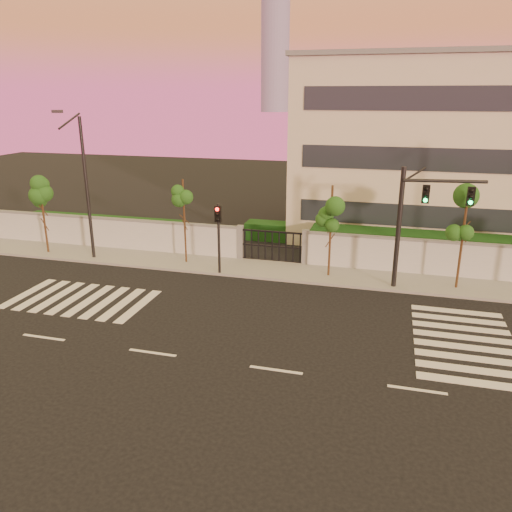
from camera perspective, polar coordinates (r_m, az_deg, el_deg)
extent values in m
plane|color=black|center=(18.93, 2.30, -12.91)|extent=(120.00, 120.00, 0.00)
cube|color=gray|center=(28.29, 7.06, -2.08)|extent=(60.00, 3.00, 0.15)
cube|color=#B7B9BE|center=(35.97, -21.27, 2.72)|extent=(25.00, 0.30, 2.00)
cube|color=slate|center=(35.73, -21.46, 4.36)|extent=(25.00, 0.36, 0.12)
cube|color=slate|center=(30.38, -1.82, 1.50)|extent=(0.35, 0.35, 2.20)
cube|color=slate|center=(29.51, 5.63, 0.92)|extent=(0.35, 0.35, 2.20)
cube|color=#103712|center=(32.09, 24.29, 0.40)|extent=(20.00, 2.00, 1.80)
cube|color=#103712|center=(37.20, -17.12, 3.15)|extent=(12.00, 1.80, 1.40)
cube|color=#103712|center=(34.72, 3.75, 2.72)|extent=(6.00, 1.50, 1.20)
cube|color=beige|center=(38.44, 23.67, 10.97)|extent=(24.00, 12.00, 12.00)
cube|color=#262D38|center=(33.11, 24.28, 3.79)|extent=(22.00, 0.08, 1.40)
cube|color=#262D38|center=(32.53, 25.08, 9.77)|extent=(22.00, 0.08, 1.40)
cube|color=#262D38|center=(32.32, 25.92, 15.89)|extent=(22.00, 0.08, 1.40)
cube|color=slate|center=(38.34, 24.88, 20.01)|extent=(24.40, 12.40, 0.30)
cylinder|color=slate|center=(307.05, 2.25, 26.45)|extent=(16.00, 16.00, 110.00)
cube|color=silver|center=(28.20, -24.65, -3.87)|extent=(0.50, 4.00, 0.02)
cube|color=silver|center=(27.65, -23.20, -4.10)|extent=(0.50, 4.00, 0.02)
cube|color=silver|center=(27.12, -21.70, -4.33)|extent=(0.50, 4.00, 0.02)
cube|color=silver|center=(26.61, -20.13, -4.57)|extent=(0.50, 4.00, 0.02)
cube|color=silver|center=(26.12, -18.50, -4.81)|extent=(0.50, 4.00, 0.02)
cube|color=silver|center=(25.65, -16.81, -5.06)|extent=(0.50, 4.00, 0.02)
cube|color=silver|center=(25.21, -15.06, -5.32)|extent=(0.50, 4.00, 0.02)
cube|color=silver|center=(24.79, -13.25, -5.58)|extent=(0.50, 4.00, 0.02)
cube|color=silver|center=(19.77, 23.77, -13.11)|extent=(4.00, 0.50, 0.02)
cube|color=silver|center=(20.54, 23.43, -11.84)|extent=(4.00, 0.50, 0.02)
cube|color=silver|center=(21.33, 23.12, -10.67)|extent=(4.00, 0.50, 0.02)
cube|color=silver|center=(22.12, 22.83, -9.57)|extent=(4.00, 0.50, 0.02)
cube|color=silver|center=(22.92, 22.56, -8.56)|extent=(4.00, 0.50, 0.02)
cube|color=silver|center=(23.73, 22.32, -7.61)|extent=(4.00, 0.50, 0.02)
cube|color=silver|center=(24.54, 22.09, -6.73)|extent=(4.00, 0.50, 0.02)
cube|color=silver|center=(25.36, 21.88, -5.90)|extent=(4.00, 0.50, 0.02)
cube|color=silver|center=(22.99, -23.09, -8.55)|extent=(2.00, 0.15, 0.01)
cube|color=silver|center=(20.45, -11.73, -10.76)|extent=(2.00, 0.15, 0.01)
cube|color=silver|center=(18.93, 2.30, -12.89)|extent=(2.00, 0.15, 0.01)
cube|color=silver|center=(18.66, 17.94, -14.35)|extent=(2.00, 0.15, 0.01)
cylinder|color=#382314|center=(33.92, -23.08, 4.03)|extent=(0.13, 0.13, 4.75)
sphere|color=#164B15|center=(33.64, -23.37, 6.38)|extent=(1.18, 1.18, 1.18)
sphere|color=#164B15|center=(33.71, -22.50, 5.27)|extent=(0.90, 0.90, 0.90)
sphere|color=#164B15|center=(33.81, -23.87, 5.55)|extent=(0.86, 0.86, 0.86)
cylinder|color=#382314|center=(29.56, -8.17, 3.79)|extent=(0.11, 0.11, 5.12)
sphere|color=#164B15|center=(29.22, -8.30, 6.70)|extent=(0.98, 0.98, 0.98)
sphere|color=#164B15|center=(29.42, -7.53, 5.28)|extent=(0.75, 0.75, 0.75)
sphere|color=#164B15|center=(29.31, -8.84, 5.69)|extent=(0.71, 0.71, 0.71)
cylinder|color=#382314|center=(27.31, 8.50, 2.64)|extent=(0.12, 0.12, 5.16)
sphere|color=#164B15|center=(26.95, 8.65, 5.82)|extent=(1.12, 1.12, 1.12)
sphere|color=#164B15|center=(27.28, 9.37, 4.26)|extent=(0.86, 0.86, 0.86)
sphere|color=#164B15|center=(26.94, 7.91, 4.72)|extent=(0.82, 0.82, 0.82)
cylinder|color=#382314|center=(27.28, 22.49, 1.62)|extent=(0.13, 0.13, 5.35)
sphere|color=#164B15|center=(26.91, 22.90, 4.90)|extent=(1.18, 1.18, 1.18)
sphere|color=#164B15|center=(27.34, 23.42, 3.29)|extent=(0.90, 0.90, 0.90)
sphere|color=#164B15|center=(26.82, 22.12, 3.78)|extent=(0.86, 0.86, 0.86)
cylinder|color=black|center=(26.28, 15.96, 2.88)|extent=(0.25, 0.25, 6.37)
cylinder|color=black|center=(25.88, 20.80, 8.01)|extent=(3.89, 0.68, 0.16)
cube|color=black|center=(25.87, 18.84, 6.71)|extent=(0.36, 0.18, 0.92)
sphere|color=#0CF259|center=(25.82, 18.78, 6.04)|extent=(0.21, 0.21, 0.21)
cube|color=black|center=(26.09, 23.35, 6.29)|extent=(0.36, 0.18, 0.92)
sphere|color=#0CF259|center=(26.04, 23.30, 5.62)|extent=(0.21, 0.21, 0.21)
cylinder|color=black|center=(27.63, -4.27, 1.81)|extent=(0.15, 0.15, 4.09)
cube|color=black|center=(27.20, -4.37, 4.81)|extent=(0.32, 0.16, 0.82)
sphere|color=red|center=(27.05, -4.46, 5.29)|extent=(0.18, 0.18, 0.18)
cylinder|color=black|center=(31.44, -18.74, 7.06)|extent=(0.19, 0.19, 8.54)
cylinder|color=black|center=(30.21, -20.55, 14.26)|extent=(0.11, 2.04, 0.83)
cube|color=#3F3F44|center=(29.41, -21.76, 15.10)|extent=(0.53, 0.27, 0.16)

